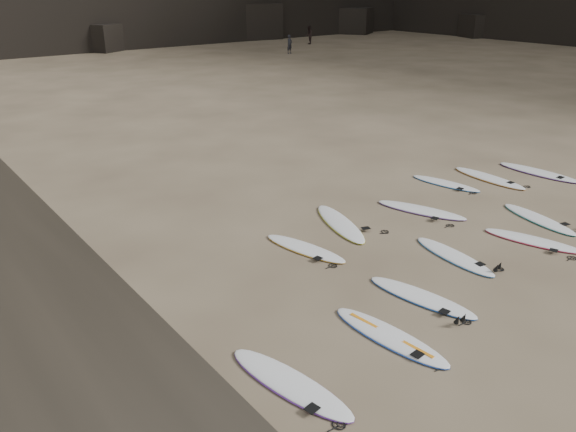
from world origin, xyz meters
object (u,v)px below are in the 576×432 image
(surfboard_2, at_px, (454,256))
(surfboard_4, at_px, (539,219))
(surfboard_7, at_px, (421,210))
(surfboard_5, at_px, (305,248))
(surfboard_8, at_px, (446,183))
(surfboard_3, at_px, (533,240))
(surfboard_11, at_px, (290,383))
(surfboard_10, at_px, (538,172))
(person_a, at_px, (290,44))
(surfboard_0, at_px, (390,336))
(surfboard_1, at_px, (421,297))
(surfboard_6, at_px, (340,223))
(person_b, at_px, (309,35))
(surfboard_9, at_px, (489,178))

(surfboard_2, relative_size, surfboard_4, 0.98)
(surfboard_7, bearing_deg, surfboard_5, 158.49)
(surfboard_8, bearing_deg, surfboard_3, -123.83)
(surfboard_8, xyz_separation_m, surfboard_11, (-9.72, -4.48, 0.00))
(surfboard_3, xyz_separation_m, surfboard_11, (-8.00, -0.51, 0.00))
(surfboard_8, height_order, surfboard_10, surfboard_10)
(surfboard_8, distance_m, person_a, 33.93)
(surfboard_0, distance_m, surfboard_1, 1.61)
(surfboard_6, relative_size, person_b, 1.55)
(surfboard_0, bearing_deg, person_a, 49.40)
(surfboard_5, bearing_deg, surfboard_9, -10.22)
(surfboard_4, bearing_deg, person_b, 71.47)
(surfboard_6, height_order, person_a, person_a)
(surfboard_5, height_order, surfboard_6, surfboard_6)
(surfboard_1, distance_m, surfboard_5, 3.21)
(surfboard_5, relative_size, surfboard_10, 0.84)
(surfboard_11, bearing_deg, surfboard_4, -2.84)
(surfboard_3, bearing_deg, surfboard_8, 49.81)
(surfboard_2, bearing_deg, surfboard_7, 62.07)
(surfboard_11, xyz_separation_m, person_a, (26.42, 34.00, 0.73))
(surfboard_10, relative_size, person_b, 1.62)
(surfboard_1, height_order, surfboard_4, same)
(surfboard_6, distance_m, person_b, 44.37)
(surfboard_2, relative_size, person_b, 1.36)
(surfboard_5, bearing_deg, surfboard_2, -56.96)
(person_a, bearing_deg, surfboard_9, -126.90)
(surfboard_7, distance_m, surfboard_9, 3.91)
(surfboard_4, relative_size, person_b, 1.39)
(surfboard_0, relative_size, surfboard_7, 0.98)
(surfboard_0, bearing_deg, person_b, 46.82)
(surfboard_9, height_order, person_a, person_a)
(surfboard_9, bearing_deg, surfboard_1, -151.66)
(person_a, xyz_separation_m, person_b, (6.18, 4.87, 0.08))
(surfboard_4, bearing_deg, surfboard_6, 158.61)
(surfboard_10, bearing_deg, surfboard_4, -152.85)
(surfboard_2, xyz_separation_m, surfboard_8, (3.96, 3.31, -0.00))
(surfboard_0, height_order, surfboard_8, surfboard_0)
(surfboard_3, distance_m, surfboard_9, 4.72)
(surfboard_0, height_order, surfboard_4, surfboard_0)
(surfboard_5, xyz_separation_m, surfboard_8, (6.45, 0.87, -0.00))
(surfboard_1, xyz_separation_m, surfboard_2, (2.04, 0.74, -0.00))
(person_b, bearing_deg, surfboard_10, 12.38)
(surfboard_4, relative_size, surfboard_8, 1.04)
(surfboard_0, height_order, person_b, person_b)
(person_a, distance_m, person_b, 7.87)
(surfboard_7, bearing_deg, surfboard_9, -13.31)
(surfboard_0, height_order, person_a, person_a)
(surfboard_3, bearing_deg, person_a, 44.44)
(surfboard_2, bearing_deg, person_b, 61.22)
(surfboard_0, distance_m, surfboard_3, 5.82)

